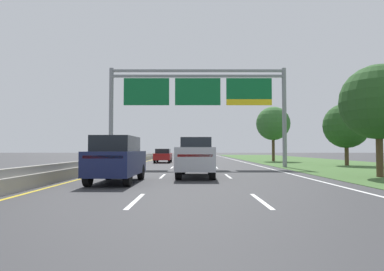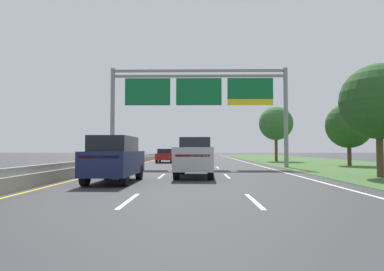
# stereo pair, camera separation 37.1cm
# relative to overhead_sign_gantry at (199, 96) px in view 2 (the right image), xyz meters

# --- Properties ---
(ground_plane) EXTENTS (220.00, 220.00, 0.00)m
(ground_plane) POSITION_rel_overhead_sign_gantry_xyz_m (-0.30, 6.29, -6.02)
(ground_plane) COLOR #333335
(lane_striping) EXTENTS (11.96, 106.00, 0.01)m
(lane_striping) POSITION_rel_overhead_sign_gantry_xyz_m (-0.30, 5.83, -6.01)
(lane_striping) COLOR white
(lane_striping) RESTS_ON ground
(grass_verge_right) EXTENTS (14.00, 110.00, 0.02)m
(grass_verge_right) POSITION_rel_overhead_sign_gantry_xyz_m (13.65, 6.29, -6.01)
(grass_verge_right) COLOR #3D602D
(grass_verge_right) RESTS_ON ground
(median_barrier_concrete) EXTENTS (0.60, 110.00, 0.85)m
(median_barrier_concrete) POSITION_rel_overhead_sign_gantry_xyz_m (-6.90, 6.29, -5.66)
(median_barrier_concrete) COLOR #99968E
(median_barrier_concrete) RESTS_ON ground
(overhead_sign_gantry) EXTENTS (15.06, 0.42, 8.43)m
(overhead_sign_gantry) POSITION_rel_overhead_sign_gantry_xyz_m (0.00, 0.00, 0.00)
(overhead_sign_gantry) COLOR gray
(overhead_sign_gantry) RESTS_ON ground
(pickup_truck_silver) EXTENTS (2.16, 5.46, 2.20)m
(pickup_truck_silver) POSITION_rel_overhead_sign_gantry_xyz_m (-0.26, -9.50, -4.94)
(pickup_truck_silver) COLOR #B2B5BA
(pickup_truck_silver) RESTS_ON ground
(car_red_left_lane_sedan) EXTENTS (1.83, 4.40, 1.57)m
(car_red_left_lane_sedan) POSITION_rel_overhead_sign_gantry_xyz_m (-3.79, 9.96, -5.20)
(car_red_left_lane_sedan) COLOR maroon
(car_red_left_lane_sedan) RESTS_ON ground
(car_blue_centre_lane_sedan) EXTENTS (1.90, 4.43, 1.57)m
(car_blue_centre_lane_sedan) POSITION_rel_overhead_sign_gantry_xyz_m (-0.36, 11.10, -5.20)
(car_blue_centre_lane_sedan) COLOR navy
(car_blue_centre_lane_sedan) RESTS_ON ground
(car_navy_left_lane_suv) EXTENTS (1.97, 4.73, 2.11)m
(car_navy_left_lane_suv) POSITION_rel_overhead_sign_gantry_xyz_m (-3.91, -12.87, -4.92)
(car_navy_left_lane_suv) COLOR #161E47
(car_navy_left_lane_suv) RESTS_ON ground
(roadside_tree_near) EXTENTS (4.10, 4.10, 6.15)m
(roadside_tree_near) POSITION_rel_overhead_sign_gantry_xyz_m (9.72, -9.97, -1.92)
(roadside_tree_near) COLOR #4C3823
(roadside_tree_near) RESTS_ON ground
(roadside_tree_mid) EXTENTS (4.19, 4.19, 5.83)m
(roadside_tree_mid) POSITION_rel_overhead_sign_gantry_xyz_m (13.94, 3.02, -2.30)
(roadside_tree_mid) COLOR #4C3823
(roadside_tree_mid) RESTS_ON ground
(roadside_tree_far) EXTENTS (4.23, 4.23, 6.89)m
(roadside_tree_far) POSITION_rel_overhead_sign_gantry_xyz_m (9.74, 13.85, -1.26)
(roadside_tree_far) COLOR #4C3823
(roadside_tree_far) RESTS_ON ground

